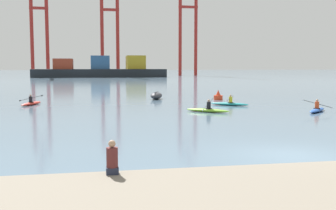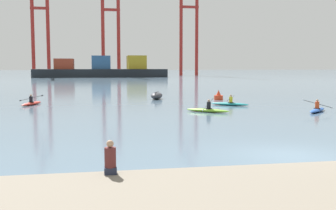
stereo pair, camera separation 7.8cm
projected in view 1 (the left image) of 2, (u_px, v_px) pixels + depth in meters
The scene contains 12 objects.
ground_plane at pixel (292, 156), 15.32m from camera, with size 800.00×800.00×0.00m, color slate.
container_barge at pixel (101, 70), 130.27m from camera, with size 41.57×11.18×6.89m.
gantry_crane_west at pixel (39, 22), 137.69m from camera, with size 6.26×18.62×38.29m.
gantry_crane_west_mid at pixel (110, 24), 140.72m from camera, with size 6.61×16.63×35.70m.
gantry_crane_east_mid at pixel (188, 22), 149.29m from camera, with size 7.17×19.43×40.86m.
capsized_dinghy at pixel (156, 96), 41.96m from camera, with size 1.93×2.82×0.76m.
channel_buoy at pixel (218, 96), 41.15m from camera, with size 0.90×0.90×1.00m.
kayak_red at pixel (31, 103), 35.49m from camera, with size 2.14×3.41×0.95m.
kayak_lime at pixel (208, 110), 29.96m from camera, with size 3.01×2.61×1.07m.
kayak_blue at pixel (317, 110), 30.15m from camera, with size 2.80×2.86×0.95m.
kayak_teal at pixel (230, 104), 35.07m from camera, with size 3.06×2.55×0.95m.
seated_onlooker at pixel (112, 159), 10.54m from camera, with size 0.32×0.30×0.90m.
Camera 1 is at (-7.31, -13.99, 3.35)m, focal length 43.42 mm.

